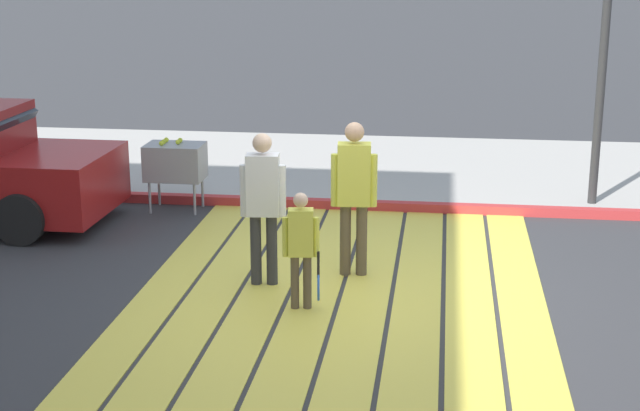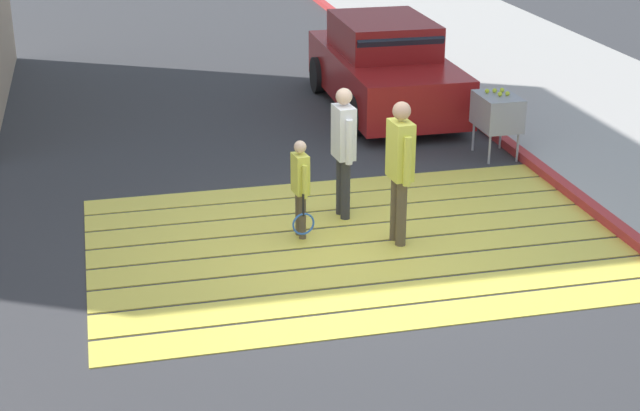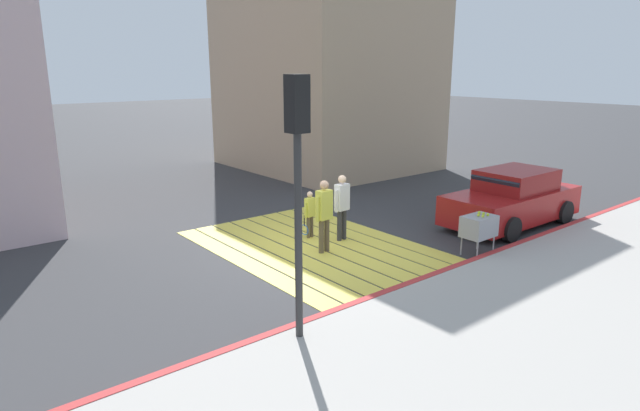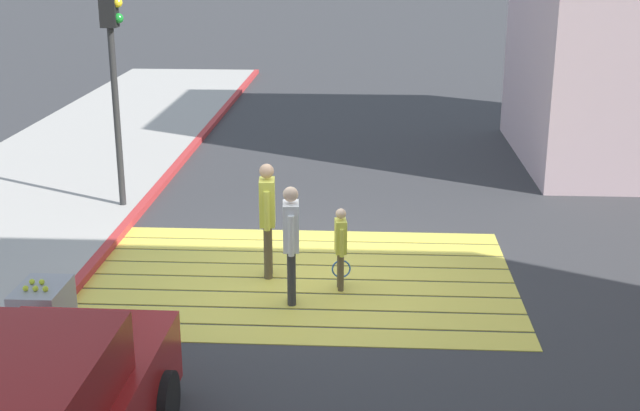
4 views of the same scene
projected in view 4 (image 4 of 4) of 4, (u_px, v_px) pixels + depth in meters
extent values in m
plane|color=#38383A|center=(301.00, 279.00, 12.79)|extent=(120.00, 120.00, 0.00)
cube|color=#EAD64C|center=(289.00, 336.00, 10.96)|extent=(6.40, 0.50, 0.01)
cube|color=#EAD64C|center=(292.00, 318.00, 11.48)|extent=(6.40, 0.50, 0.01)
cube|color=#EAD64C|center=(296.00, 301.00, 12.00)|extent=(6.40, 0.50, 0.01)
cube|color=#EAD64C|center=(299.00, 286.00, 12.53)|extent=(6.40, 0.50, 0.01)
cube|color=#EAD64C|center=(302.00, 272.00, 13.05)|extent=(6.40, 0.50, 0.01)
cube|color=#EAD64C|center=(305.00, 259.00, 13.57)|extent=(6.40, 0.50, 0.01)
cube|color=#EAD64C|center=(307.00, 247.00, 14.10)|extent=(6.40, 0.50, 0.01)
cube|color=#EAD64C|center=(309.00, 236.00, 14.62)|extent=(6.40, 0.50, 0.01)
cube|color=#BC3333|center=(89.00, 270.00, 12.95)|extent=(0.16, 40.00, 0.13)
cube|color=maroon|center=(10.00, 392.00, 7.15)|extent=(1.56, 2.08, 0.60)
cube|color=#1E2833|center=(52.00, 348.00, 8.05)|extent=(1.48, 0.35, 0.49)
cylinder|color=black|center=(163.00, 402.00, 8.79)|extent=(0.23, 0.66, 0.66)
cylinder|color=#2D2D2D|center=(117.00, 122.00, 15.47)|extent=(0.12, 0.12, 3.40)
cube|color=black|center=(108.00, 3.00, 14.82)|extent=(0.28, 0.28, 0.84)
sphere|color=yellow|center=(117.00, 2.00, 14.81)|extent=(0.18, 0.18, 0.18)
sphere|color=#188429|center=(118.00, 18.00, 14.89)|extent=(0.18, 0.18, 0.18)
cube|color=#99999E|center=(43.00, 305.00, 10.20)|extent=(0.56, 0.80, 0.50)
cylinder|color=#99999E|center=(73.00, 330.00, 10.63)|extent=(0.04, 0.04, 0.45)
cylinder|color=#99999E|center=(38.00, 329.00, 10.66)|extent=(0.04, 0.04, 0.45)
cylinder|color=#99999E|center=(55.00, 354.00, 10.03)|extent=(0.04, 0.04, 0.45)
cylinder|color=#99999E|center=(18.00, 353.00, 10.05)|extent=(0.04, 0.04, 0.45)
sphere|color=#CCE033|center=(25.00, 288.00, 9.98)|extent=(0.07, 0.07, 0.07)
sphere|color=#CCE033|center=(35.00, 289.00, 9.97)|extent=(0.07, 0.07, 0.07)
sphere|color=#CCE033|center=(45.00, 289.00, 9.96)|extent=(0.07, 0.07, 0.07)
sphere|color=#CCE033|center=(32.00, 282.00, 10.17)|extent=(0.07, 0.07, 0.07)
sphere|color=#CCE033|center=(42.00, 282.00, 10.16)|extent=(0.07, 0.07, 0.07)
cylinder|color=#333338|center=(292.00, 274.00, 11.92)|extent=(0.12, 0.12, 0.81)
cylinder|color=#333338|center=(292.00, 279.00, 11.75)|extent=(0.12, 0.12, 0.81)
cube|color=white|center=(291.00, 226.00, 11.61)|extent=(0.25, 0.37, 0.67)
sphere|color=beige|center=(291.00, 194.00, 11.47)|extent=(0.21, 0.21, 0.21)
cylinder|color=white|center=(291.00, 226.00, 11.83)|extent=(0.09, 0.09, 0.57)
cylinder|color=white|center=(291.00, 236.00, 11.44)|extent=(0.09, 0.09, 0.57)
cylinder|color=brown|center=(268.00, 249.00, 12.85)|extent=(0.13, 0.13, 0.84)
cylinder|color=brown|center=(268.00, 253.00, 12.67)|extent=(0.13, 0.13, 0.84)
cube|color=#D8D84C|center=(267.00, 202.00, 12.53)|extent=(0.26, 0.38, 0.70)
sphere|color=tan|center=(267.00, 171.00, 12.38)|extent=(0.22, 0.22, 0.22)
cylinder|color=#D8D84C|center=(268.00, 202.00, 12.75)|extent=(0.09, 0.09, 0.59)
cylinder|color=#D8D84C|center=(267.00, 211.00, 12.34)|extent=(0.09, 0.09, 0.59)
cylinder|color=brown|center=(340.00, 269.00, 12.39)|extent=(0.09, 0.09, 0.59)
cylinder|color=brown|center=(341.00, 273.00, 12.26)|extent=(0.09, 0.09, 0.59)
cube|color=#D8D84C|center=(341.00, 236.00, 12.16)|extent=(0.19, 0.28, 0.49)
sphere|color=beige|center=(341.00, 214.00, 12.06)|extent=(0.15, 0.15, 0.15)
cylinder|color=#D8D84C|center=(340.00, 236.00, 12.33)|extent=(0.06, 0.06, 0.41)
cylinder|color=#D8D84C|center=(342.00, 243.00, 12.03)|extent=(0.06, 0.06, 0.41)
cylinder|color=black|center=(341.00, 254.00, 12.43)|extent=(0.03, 0.03, 0.28)
torus|color=blue|center=(341.00, 269.00, 12.51)|extent=(0.28, 0.06, 0.28)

